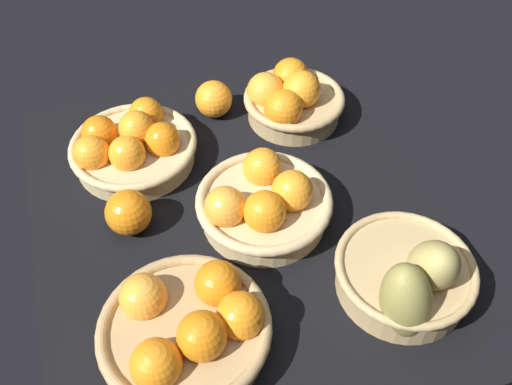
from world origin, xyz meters
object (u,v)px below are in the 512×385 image
Objects in this scene: basket_center at (263,202)px; loose_orange_front_gap at (128,212)px; basket_far_left at (290,99)px; loose_orange_side_gap at (214,99)px; basket_near_left at (132,145)px; basket_near_right at (188,328)px; basket_far_right_pears at (408,278)px.

basket_center reaches higher than loose_orange_front_gap.
loose_orange_front_gap is (-5.34, -22.70, -0.16)cm from basket_center.
basket_far_left reaches higher than loose_orange_side_gap.
loose_orange_side_gap is (-8.84, 18.88, -0.05)cm from basket_near_left.
basket_near_right is at bearing -36.51° from basket_far_left.
basket_far_left is at bearing 143.49° from basket_near_right.
loose_orange_front_gap reaches higher than loose_orange_side_gap.
basket_far_left is 2.63× the size of loose_orange_front_gap.
basket_far_right_pears is 1.11× the size of basket_far_left.
basket_center is (-19.40, 18.30, 0.12)cm from basket_near_right.
basket_center is at bearing 136.66° from basket_near_right.
loose_orange_front_gap is (-24.74, -4.40, -0.05)cm from basket_near_right.
loose_orange_side_gap is (-53.20, -16.36, -0.74)cm from basket_far_right_pears.
basket_near_right is 25.12cm from loose_orange_front_gap.
basket_near_left reaches higher than loose_orange_side_gap.
basket_center reaches higher than loose_orange_side_gap.
loose_orange_side_gap is at bearing -162.91° from basket_far_right_pears.
loose_orange_front_gap is at bearing -125.36° from basket_far_right_pears.
basket_far_right_pears reaches higher than basket_center.
basket_near_right is 1.20× the size of basket_far_left.
basket_center is 2.98× the size of loose_orange_front_gap.
basket_far_right_pears is (44.37, 35.24, 0.69)cm from basket_near_left.
basket_far_right_pears reaches higher than basket_near_left.
basket_center is at bearing -30.26° from basket_far_left.
basket_center is at bearing 76.77° from loose_orange_front_gap.
basket_far_left is at bearing 117.90° from loose_orange_front_gap.
basket_far_left is (-25.12, 14.65, 0.42)cm from basket_center.
basket_near_left is 56.66cm from basket_far_right_pears.
loose_orange_side_gap is at bearing -179.41° from basket_center.
basket_far_right_pears is 55.66cm from loose_orange_side_gap.
basket_far_right_pears is 47.29cm from basket_far_left.
loose_orange_front_gap is at bearing -41.04° from loose_orange_side_gap.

